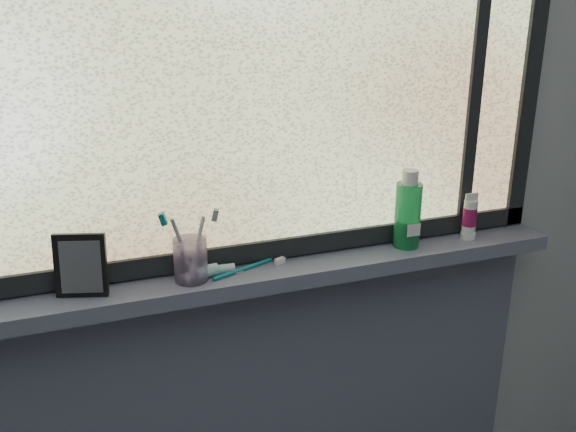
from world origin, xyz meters
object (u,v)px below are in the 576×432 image
at_px(vanity_mirror, 81,265).
at_px(toothbrush_cup, 191,260).
at_px(mouthwash_bottle, 408,209).
at_px(cream_tube, 470,215).

bearing_deg(vanity_mirror, toothbrush_cup, 14.30).
height_order(toothbrush_cup, mouthwash_bottle, mouthwash_bottle).
distance_m(toothbrush_cup, cream_tube, 0.78).
distance_m(vanity_mirror, cream_tube, 1.02).
distance_m(vanity_mirror, mouthwash_bottle, 0.83).
height_order(vanity_mirror, toothbrush_cup, vanity_mirror).
height_order(vanity_mirror, cream_tube, vanity_mirror).
bearing_deg(mouthwash_bottle, vanity_mirror, -179.91).
distance_m(vanity_mirror, toothbrush_cup, 0.25).
bearing_deg(vanity_mirror, mouthwash_bottle, 16.97).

